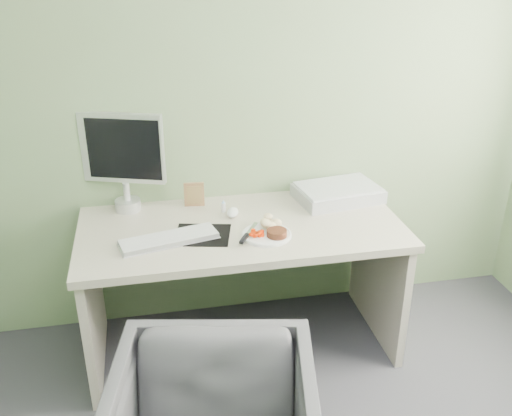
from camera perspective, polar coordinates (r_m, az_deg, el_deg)
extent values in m
plane|color=#6E8B61|center=(2.97, -2.90, 12.28)|extent=(3.50, 0.00, 3.50)
cube|color=beige|center=(2.84, -1.47, -2.11)|extent=(1.60, 0.75, 0.04)
cube|color=#B7AA9C|center=(3.01, -15.99, -9.53)|extent=(0.04, 0.70, 0.69)
cube|color=#B7AA9C|center=(3.22, 12.14, -6.62)|extent=(0.04, 0.70, 0.69)
cylinder|color=white|center=(2.73, 1.07, -2.69)|extent=(0.24, 0.24, 0.01)
cylinder|color=black|center=(2.70, 2.09, -2.52)|extent=(0.11, 0.11, 0.03)
ellipsoid|color=tan|center=(2.77, 1.54, -1.38)|extent=(0.13, 0.11, 0.06)
cube|color=#FF3305|center=(2.69, 0.03, -2.45)|extent=(0.06, 0.05, 0.04)
cube|color=silver|center=(2.75, -0.40, -2.05)|extent=(0.08, 0.12, 0.01)
cube|color=black|center=(2.65, -1.20, -3.08)|extent=(0.06, 0.09, 0.02)
cube|color=black|center=(2.75, -5.37, -2.69)|extent=(0.30, 0.28, 0.00)
cube|color=white|center=(2.70, -8.69, -3.04)|extent=(0.47, 0.23, 0.02)
ellipsoid|color=white|center=(2.92, -2.35, -0.45)|extent=(0.09, 0.12, 0.04)
cube|color=olive|center=(3.03, -6.20, 1.36)|extent=(0.11, 0.02, 0.13)
cylinder|color=white|center=(2.96, -3.27, 0.07)|extent=(0.02, 0.02, 0.05)
cone|color=#96C0F0|center=(2.95, -3.28, 0.66)|extent=(0.02, 0.02, 0.02)
cube|color=#AAABB1|center=(3.13, 8.17, 1.44)|extent=(0.48, 0.36, 0.07)
cylinder|color=silver|center=(3.05, -12.68, 0.30)|extent=(0.13, 0.13, 0.06)
cylinder|color=silver|center=(3.02, -12.82, 1.61)|extent=(0.03, 0.03, 0.10)
cube|color=silver|center=(2.96, -13.23, 5.85)|extent=(0.42, 0.18, 0.36)
cube|color=black|center=(2.94, -13.24, 5.71)|extent=(0.36, 0.13, 0.31)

